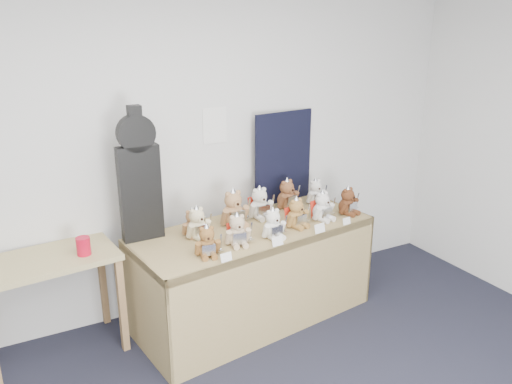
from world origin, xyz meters
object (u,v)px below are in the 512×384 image
teddy_back_end (316,193)px  teddy_back_left (198,224)px  teddy_front_centre (273,225)px  red_cup (83,246)px  teddy_front_end (348,202)px  teddy_back_centre_right (260,204)px  teddy_front_far_right (322,207)px  teddy_front_right (297,214)px  teddy_back_right (287,195)px  guitar_case (139,176)px  display_table (259,251)px  side_table (48,274)px  teddy_back_far_left (193,224)px  teddy_front_left (237,231)px  teddy_back_centre_left (234,210)px  teddy_front_far_left (207,243)px

teddy_back_end → teddy_back_left: bearing=-172.0°
teddy_front_centre → teddy_back_end: 0.88m
red_cup → teddy_front_end: teddy_front_end is taller
teddy_front_centre → teddy_back_centre_right: (0.11, 0.42, 0.01)m
teddy_front_far_right → teddy_back_end: 0.41m
teddy_front_right → teddy_back_end: teddy_front_right is taller
teddy_back_right → teddy_front_centre: bearing=-145.7°
guitar_case → display_table: bearing=-20.2°
display_table → teddy_front_right: (0.30, -0.06, 0.28)m
teddy_front_right → red_cup: bearing=158.1°
side_table → teddy_front_right: bearing=-17.4°
teddy_back_right → teddy_back_left: bearing=179.1°
teddy_front_centre → teddy_back_far_left: 0.61m
guitar_case → teddy_front_left: (0.58, -0.43, -0.39)m
teddy_back_centre_right → teddy_back_end: 0.62m
teddy_back_left → teddy_front_right: bearing=-25.9°
teddy_front_right → guitar_case: bearing=151.8°
teddy_front_far_right → teddy_back_centre_left: (-0.70, 0.23, 0.02)m
teddy_back_left → teddy_back_end: teddy_back_left is taller
teddy_back_left → teddy_back_end: bearing=-3.2°
teddy_back_left → teddy_back_end: (1.23, 0.23, -0.01)m
teddy_front_right → teddy_front_far_left: bearing=179.5°
teddy_back_right → teddy_back_end: teddy_back_right is taller
display_table → guitar_case: (-0.84, 0.28, 0.66)m
side_table → teddy_front_end: teddy_front_end is taller
teddy_back_end → teddy_back_centre_left: bearing=-174.0°
guitar_case → teddy_back_far_left: 0.54m
teddy_front_left → teddy_front_right: teddy_front_right is taller
teddy_front_centre → teddy_back_end: bearing=31.3°
side_table → teddy_back_far_left: (1.05, -0.13, 0.24)m
teddy_back_far_left → teddy_front_centre: bearing=-25.9°
red_cup → teddy_back_left: teddy_back_left is taller
teddy_back_centre_left → side_table: bearing=173.2°
teddy_front_right → teddy_back_end: bearing=29.4°
red_cup → teddy_back_centre_left: (1.16, -0.02, 0.08)m
teddy_back_end → guitar_case: bearing=179.6°
red_cup → teddy_front_end: size_ratio=0.49×
teddy_front_left → teddy_back_far_left: bearing=134.3°
display_table → teddy_back_right: 0.65m
side_table → teddy_front_end: size_ratio=3.77×
teddy_front_far_right → teddy_back_centre_right: bearing=135.3°
guitar_case → teddy_back_centre_right: 1.05m
teddy_front_right → teddy_back_end: size_ratio=1.07×
teddy_back_centre_right → guitar_case: bearing=175.5°
teddy_front_far_right → guitar_case: bearing=156.1°
display_table → teddy_front_left: teddy_front_left is taller
guitar_case → teddy_back_right: bearing=1.2°
guitar_case → teddy_back_centre_left: size_ratio=3.04×
red_cup → teddy_front_right: (1.59, -0.28, 0.05)m
teddy_front_far_left → teddy_front_end: size_ratio=0.94×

